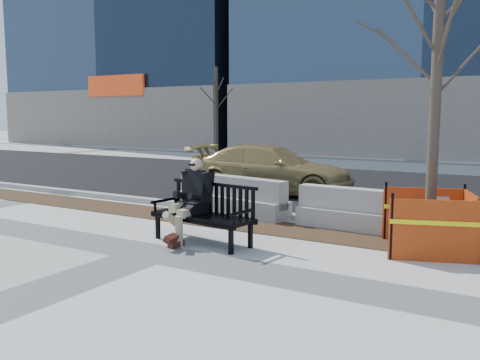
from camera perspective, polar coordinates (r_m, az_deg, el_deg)
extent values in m
plane|color=beige|center=(8.38, -9.74, -8.05)|extent=(120.00, 120.00, 0.00)
cube|color=#47301C|center=(10.44, -0.43, -4.87)|extent=(40.00, 1.20, 0.02)
cube|color=black|center=(15.99, 11.13, -0.76)|extent=(60.00, 10.40, 0.01)
cube|color=#9E9B93|center=(11.23, 2.08, -3.71)|extent=(60.00, 0.25, 0.12)
imported|color=#A3874A|center=(14.49, 3.43, -1.47)|extent=(4.91, 2.52, 1.36)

